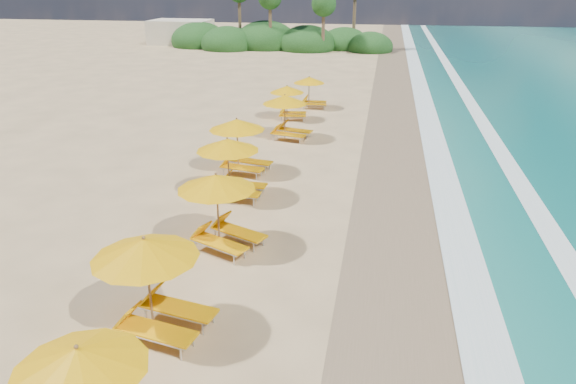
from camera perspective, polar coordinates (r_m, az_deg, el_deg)
name	(u,v)px	position (r m, az deg, el deg)	size (l,w,h in m)	color
ground	(288,225)	(17.80, 0.00, -3.58)	(160.00, 160.00, 0.00)	tan
wet_sand	(410,235)	(17.60, 12.96, -4.49)	(4.00, 160.00, 0.01)	#876E50
surf_foam	(498,241)	(17.97, 21.60, -4.92)	(4.00, 160.00, 0.01)	white
station_3	(155,280)	(12.50, -14.07, -9.18)	(2.96, 2.83, 2.46)	olive
station_4	(222,207)	(16.00, -7.09, -1.57)	(3.13, 3.11, 2.39)	olive
station_5	(233,164)	(19.66, -5.93, 2.99)	(2.59, 2.41, 2.34)	olive
station_6	(241,142)	(22.27, -5.03, 5.36)	(2.84, 2.72, 2.35)	olive
station_7	(288,114)	(27.03, 0.00, 8.38)	(2.82, 2.72, 2.29)	olive
station_8	(290,100)	(30.92, 0.18, 9.83)	(2.32, 2.19, 2.00)	olive
station_9	(311,90)	(33.80, 2.54, 10.88)	(2.28, 2.15, 1.99)	olive
treeline	(274,40)	(62.97, -1.54, 16.05)	(25.80, 8.80, 9.74)	#163D14
beach_building	(181,32)	(68.74, -11.42, 16.50)	(7.00, 5.00, 2.80)	beige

